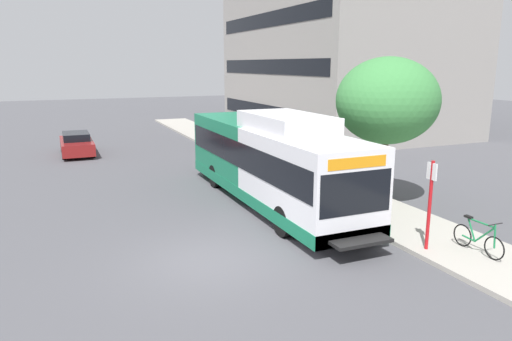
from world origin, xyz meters
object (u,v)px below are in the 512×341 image
(parked_car_far_lane, at_px, (77,144))
(bicycle_parked, at_px, (478,238))
(street_tree_near_stop, at_px, (387,101))
(bus_stop_sign_pole, at_px, (430,199))
(transit_bus, at_px, (269,161))

(parked_car_far_lane, bearing_deg, bicycle_parked, -65.95)
(bicycle_parked, height_order, parked_car_far_lane, parked_car_far_lane)
(bicycle_parked, xyz_separation_m, street_tree_near_stop, (0.78, 5.28, 3.46))
(bus_stop_sign_pole, distance_m, street_tree_near_stop, 5.43)
(transit_bus, height_order, bus_stop_sign_pole, transit_bus)
(transit_bus, xyz_separation_m, parked_car_far_lane, (-6.34, 14.06, -1.04))
(street_tree_near_stop, bearing_deg, parked_car_far_lane, 122.73)
(bicycle_parked, xyz_separation_m, parked_car_far_lane, (-9.49, 21.26, 0.10))
(transit_bus, bearing_deg, bicycle_parked, -66.39)
(bus_stop_sign_pole, bearing_deg, transit_bus, 107.51)
(street_tree_near_stop, relative_size, parked_car_far_lane, 1.22)
(transit_bus, distance_m, bicycle_parked, 7.94)
(transit_bus, xyz_separation_m, bus_stop_sign_pole, (2.02, -6.41, -0.05))
(transit_bus, height_order, street_tree_near_stop, street_tree_near_stop)
(parked_car_far_lane, bearing_deg, transit_bus, -65.73)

